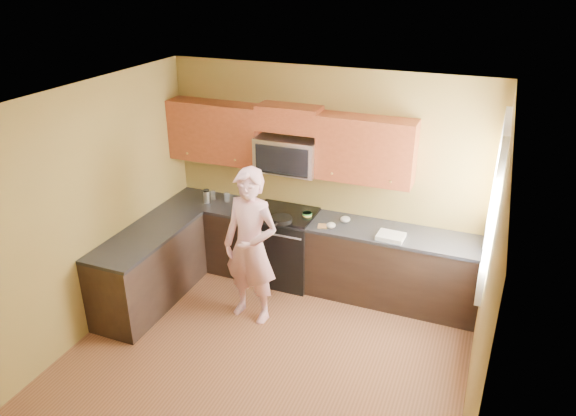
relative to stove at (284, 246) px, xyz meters
The scene contains 26 objects.
floor 1.79m from the stove, 76.57° to the right, with size 4.00×4.00×0.00m, color brown.
ceiling 2.81m from the stove, 76.57° to the right, with size 4.00×4.00×0.00m, color white.
wall_back 1.02m from the stove, 39.09° to the left, with size 4.00×4.00×0.00m, color olive.
wall_front 3.80m from the stove, 83.79° to the right, with size 4.00×4.00×0.00m, color olive.
wall_left 2.48m from the stove, 133.69° to the right, with size 4.00×4.00×0.00m, color olive.
wall_right 3.05m from the stove, 34.91° to the right, with size 4.00×4.00×0.00m, color olive.
cabinet_back_run 0.40m from the stove, ahead, with size 4.00×0.60×0.88m, color black.
cabinet_left_run 1.69m from the stove, 140.41° to the right, with size 0.60×1.60×0.88m, color black.
countertop_back 0.58m from the stove, ahead, with size 4.00×0.62×0.04m, color black.
countertop_left 1.73m from the stove, 140.19° to the right, with size 0.62×1.60×0.04m, color black.
stove is the anchor object (origin of this frame).
microwave 0.98m from the stove, 90.00° to the left, with size 0.76×0.40×0.42m, color silver, non-canonical shape.
upper_cab_left 1.40m from the stove, behind, with size 1.22×0.33×0.75m, color brown, non-canonical shape.
upper_cab_right 1.36m from the stove, ahead, with size 1.12×0.33×0.75m, color brown, non-canonical shape.
upper_cab_over_mw 1.63m from the stove, 90.00° to the left, with size 0.76×0.33×0.30m, color brown.
window 2.70m from the stove, 11.29° to the right, with size 0.06×1.06×1.66m, color white, non-canonical shape.
woman 0.99m from the stove, 92.40° to the right, with size 0.66×0.44×1.82m, color pink.
frying_pan 0.54m from the stove, 74.32° to the right, with size 0.26×0.45×0.06m, color black, non-canonical shape.
butter_tub 0.54m from the stove, ahead, with size 0.12×0.12×0.08m, color yellow, non-canonical shape.
toast_slice 0.73m from the stove, 15.02° to the right, with size 0.11×0.11×0.01m, color #B27F47.
napkin_a 0.82m from the stove, 11.73° to the right, with size 0.11×0.12×0.06m, color silver.
napkin_b 0.90m from the stove, ahead, with size 0.12×0.13×0.07m, color silver.
dish_towel 1.45m from the stove, ahead, with size 0.30×0.24×0.05m, color white.
travel_mug 1.16m from the stove, behind, with size 0.08×0.08×0.18m, color silver, non-canonical shape.
glass_a 1.17m from the stove, behind, with size 0.07×0.07×0.12m, color silver.
glass_b 0.99m from the stove, behind, with size 0.07×0.07×0.12m, color silver.
Camera 1 is at (1.88, -3.91, 3.77)m, focal length 33.59 mm.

